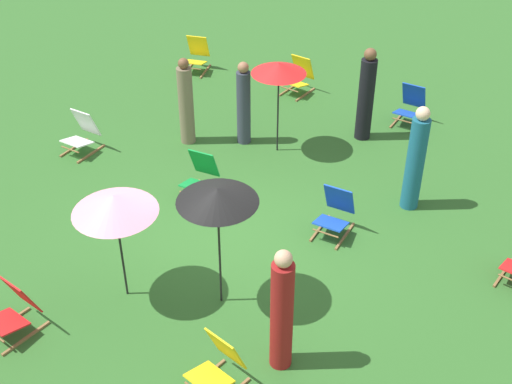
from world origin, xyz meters
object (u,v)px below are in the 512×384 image
Objects in this scene: deckchair_6 at (410,106)px; person_2 at (186,103)px; deckchair_0 at (299,77)px; deckchair_8 at (197,56)px; umbrella_0 at (279,68)px; umbrella_1 at (114,204)px; person_3 at (282,313)px; umbrella_2 at (217,196)px; person_0 at (415,161)px; person_4 at (244,105)px; deckchair_7 at (218,366)px; deckchair_9 at (82,134)px; person_1 at (366,96)px; deckchair_10 at (14,310)px; deckchair_11 at (335,213)px; deckchair_5 at (201,176)px.

deckchair_6 is 4.58m from person_2.
deckchair_0 is 0.98× the size of deckchair_8.
umbrella_1 is at bearing -92.10° from umbrella_0.
person_3 is (2.36, -4.73, -0.82)m from umbrella_0.
umbrella_0 reaches higher than person_2.
umbrella_2 reaches higher than umbrella_0.
person_0 is at bearing -12.01° from umbrella_0.
deckchair_8 is (-5.21, 0.15, 0.00)m from deckchair_6.
person_4 is (-1.84, 4.09, -1.03)m from umbrella_2.
deckchair_7 is 6.09m from person_2.
umbrella_1 is at bearing -115.76° from person_2.
person_3 reaches higher than deckchair_6.
deckchair_0 is 1.00× the size of deckchair_9.
deckchair_9 is 6.43m from person_3.
umbrella_2 is at bearing -24.45° from deckchair_9.
deckchair_8 is 9.11m from person_3.
deckchair_7 is 4.96m from person_0.
deckchair_6 is 0.44× the size of person_1.
deckchair_8 and deckchair_10 have the same top height.
deckchair_0 is at bearing -11.25° from deckchair_8.
person_1 is 2.36m from person_4.
person_2 is (1.58, -2.90, 0.47)m from deckchair_8.
deckchair_0 is 7.84m from person_3.
person_0 reaches higher than deckchair_6.
deckchair_9 is 0.44× the size of person_1.
person_0 is (6.10, -2.99, 0.54)m from deckchair_8.
person_0 is 2.38m from person_1.
person_0 is (3.86, 5.27, 0.54)m from deckchair_10.
umbrella_0 reaches higher than deckchair_0.
deckchair_8 is at bearing 168.21° from person_1.
deckchair_6 is 7.02m from person_3.
deckchair_11 is (2.61, -4.33, 0.00)m from deckchair_0.
deckchair_9 is 0.43× the size of umbrella_2.
deckchair_0 is at bearing 122.09° from deckchair_11.
umbrella_1 is at bearing 172.57° from deckchair_7.
deckchair_11 is 3.27m from person_4.
umbrella_2 is at bearing -55.08° from deckchair_5.
umbrella_0 is at bearing 72.01° from deckchair_5.
deckchair_7 is 1.03× the size of deckchair_11.
deckchair_5 and deckchair_9 have the same top height.
deckchair_10 is at bearing -2.41° from person_4.
umbrella_1 is 1.40m from umbrella_2.
deckchair_8 is 4.13m from deckchair_9.
umbrella_0 is 1.99m from person_2.
person_4 is at bearing 130.16° from deckchair_7.
deckchair_5 is 1.00× the size of deckchair_10.
person_2 is (-3.55, 4.92, 0.47)m from deckchair_7.
deckchair_0 and deckchair_7 have the same top height.
person_0 is (0.89, -2.85, 0.54)m from deckchair_6.
deckchair_6 is 6.57m from deckchair_9.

